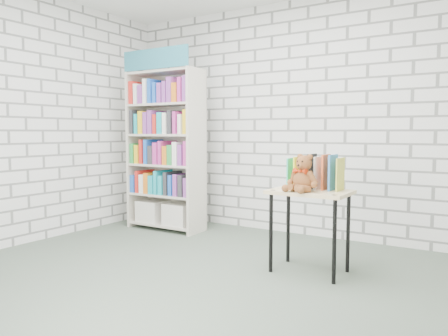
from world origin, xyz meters
The scene contains 6 objects.
ground centered at (0.00, 0.00, 0.00)m, with size 4.50×4.50×0.00m, color #495649.
room_shell centered at (0.00, 0.00, 1.78)m, with size 4.52×4.02×2.81m.
bookshelf centered at (-1.39, 1.36, 1.02)m, with size 1.00×0.39×2.25m.
display_table centered at (0.80, 0.67, 0.63)m, with size 0.68×0.48×0.73m.
table_books centered at (0.80, 0.78, 0.87)m, with size 0.48×0.21×0.28m.
teddy_bear centered at (0.77, 0.57, 0.86)m, with size 0.29×0.29×0.32m.
Camera 1 is at (2.17, -2.93, 1.23)m, focal length 35.00 mm.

